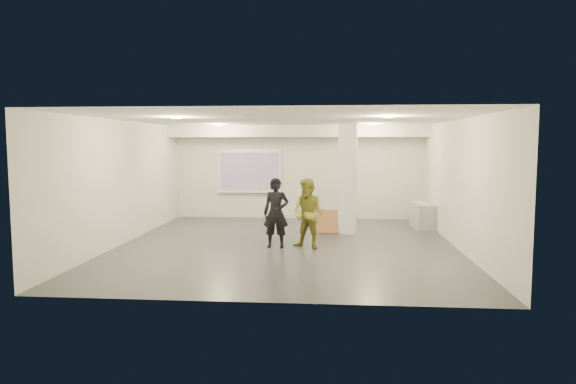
# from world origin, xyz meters

# --- Properties ---
(floor) EXTENTS (8.00, 9.00, 0.01)m
(floor) POSITION_xyz_m (0.00, 0.00, 0.00)
(floor) COLOR #34363B
(floor) RESTS_ON ground
(ceiling) EXTENTS (8.00, 9.00, 0.01)m
(ceiling) POSITION_xyz_m (0.00, 0.00, 3.00)
(ceiling) COLOR white
(ceiling) RESTS_ON floor
(wall_back) EXTENTS (8.00, 0.01, 3.00)m
(wall_back) POSITION_xyz_m (0.00, 4.50, 1.50)
(wall_back) COLOR silver
(wall_back) RESTS_ON floor
(wall_front) EXTENTS (8.00, 0.01, 3.00)m
(wall_front) POSITION_xyz_m (0.00, -4.50, 1.50)
(wall_front) COLOR silver
(wall_front) RESTS_ON floor
(wall_left) EXTENTS (0.01, 9.00, 3.00)m
(wall_left) POSITION_xyz_m (-4.00, 0.00, 1.50)
(wall_left) COLOR silver
(wall_left) RESTS_ON floor
(wall_right) EXTENTS (0.01, 9.00, 3.00)m
(wall_right) POSITION_xyz_m (4.00, 0.00, 1.50)
(wall_right) COLOR silver
(wall_right) RESTS_ON floor
(soffit_band) EXTENTS (8.00, 1.10, 0.36)m
(soffit_band) POSITION_xyz_m (0.00, 3.95, 2.82)
(soffit_band) COLOR silver
(soffit_band) RESTS_ON ceiling
(downlight_nw) EXTENTS (0.22, 0.22, 0.02)m
(downlight_nw) POSITION_xyz_m (-2.20, 2.50, 2.98)
(downlight_nw) COLOR #FFC990
(downlight_nw) RESTS_ON ceiling
(downlight_ne) EXTENTS (0.22, 0.22, 0.02)m
(downlight_ne) POSITION_xyz_m (2.20, 2.50, 2.98)
(downlight_ne) COLOR #FFC990
(downlight_ne) RESTS_ON ceiling
(downlight_sw) EXTENTS (0.22, 0.22, 0.02)m
(downlight_sw) POSITION_xyz_m (-2.20, -1.50, 2.98)
(downlight_sw) COLOR #FFC990
(downlight_sw) RESTS_ON ceiling
(downlight_se) EXTENTS (0.22, 0.22, 0.02)m
(downlight_se) POSITION_xyz_m (2.20, -1.50, 2.98)
(downlight_se) COLOR #FFC990
(downlight_se) RESTS_ON ceiling
(column) EXTENTS (0.52, 0.52, 3.00)m
(column) POSITION_xyz_m (1.50, 1.80, 1.50)
(column) COLOR white
(column) RESTS_ON floor
(projection_screen) EXTENTS (2.10, 0.13, 1.42)m
(projection_screen) POSITION_xyz_m (-1.60, 4.45, 1.53)
(projection_screen) COLOR silver
(projection_screen) RESTS_ON wall_back
(credenza) EXTENTS (0.59, 1.26, 0.72)m
(credenza) POSITION_xyz_m (3.72, 2.81, 0.36)
(credenza) COLOR #959799
(credenza) RESTS_ON floor
(papers_stack) EXTENTS (0.27, 0.33, 0.02)m
(papers_stack) POSITION_xyz_m (3.70, 3.04, 0.73)
(papers_stack) COLOR silver
(papers_stack) RESTS_ON credenza
(cardboard_back) EXTENTS (0.62, 0.30, 0.64)m
(cardboard_back) POSITION_xyz_m (0.96, 1.72, 0.32)
(cardboard_back) COLOR #9E663F
(cardboard_back) RESTS_ON floor
(cardboard_front) EXTENTS (0.45, 0.22, 0.48)m
(cardboard_front) POSITION_xyz_m (1.02, 1.73, 0.24)
(cardboard_front) COLOR #9E663F
(cardboard_front) RESTS_ON floor
(woman) EXTENTS (0.61, 0.41, 1.64)m
(woman) POSITION_xyz_m (-0.22, -0.29, 0.82)
(woman) COLOR black
(woman) RESTS_ON floor
(man) EXTENTS (0.98, 0.90, 1.64)m
(man) POSITION_xyz_m (0.54, -0.35, 0.82)
(man) COLOR olive
(man) RESTS_ON floor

